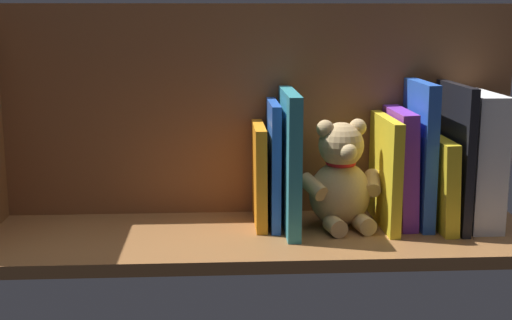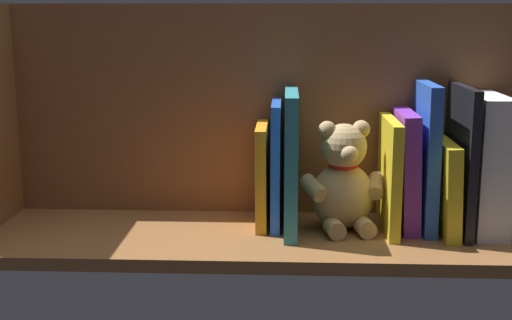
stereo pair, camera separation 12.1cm
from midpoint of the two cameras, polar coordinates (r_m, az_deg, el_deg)
name	(u,v)px [view 1 (the left image)]	position (r cm, az deg, el deg)	size (l,w,h in cm)	color
ground_plane	(256,237)	(125.04, -2.80, -6.37)	(100.12, 31.15, 2.20)	brown
shelf_back_panel	(252,110)	(133.32, -2.94, 4.08)	(100.12, 1.50, 39.91)	brown
dictionary_thick_white	(475,159)	(131.36, 15.02, 0.08)	(5.68, 17.56, 24.19)	white
book_0	(453,155)	(129.42, 13.28, 0.37)	(1.53, 18.79, 25.83)	black
book_1	(437,181)	(129.68, 12.01, -1.69)	(2.52, 18.76, 16.34)	yellow
book_2	(419,153)	(129.11, 10.61, 0.54)	(2.23, 16.13, 26.16)	blue
book_3	(400,167)	(129.23, 9.10, -0.56)	(2.92, 15.39, 21.02)	purple
book_4	(385,171)	(127.26, 7.85, -0.96)	(1.89, 18.44, 19.95)	yellow
teddy_bear	(341,180)	(125.72, 4.23, -1.66)	(15.68, 14.01, 19.66)	tan
book_5	(289,160)	(123.91, -0.04, -0.06)	(2.28, 19.81, 24.76)	teal
book_6	(273,164)	(126.40, -1.32, -0.33)	(1.63, 14.92, 22.58)	blue
book_7	(259,175)	(126.95, -2.46, -1.25)	(1.95, 14.62, 18.41)	orange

